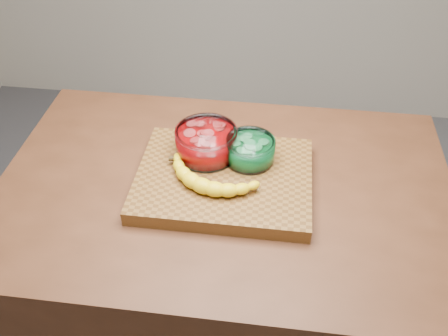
# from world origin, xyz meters

# --- Properties ---
(counter) EXTENTS (1.20, 0.80, 0.90)m
(counter) POSITION_xyz_m (0.00, 0.00, 0.45)
(counter) COLOR #4D2917
(counter) RESTS_ON ground
(cutting_board) EXTENTS (0.45, 0.35, 0.04)m
(cutting_board) POSITION_xyz_m (0.00, 0.00, 0.92)
(cutting_board) COLOR brown
(cutting_board) RESTS_ON counter
(bowl_red) EXTENTS (0.16, 0.16, 0.08)m
(bowl_red) POSITION_xyz_m (-0.06, 0.08, 0.98)
(bowl_red) COLOR white
(bowl_red) RESTS_ON cutting_board
(bowl_green) EXTENTS (0.13, 0.13, 0.06)m
(bowl_green) POSITION_xyz_m (0.06, 0.07, 0.97)
(bowl_green) COLOR white
(bowl_green) RESTS_ON cutting_board
(banana) EXTENTS (0.27, 0.17, 0.04)m
(banana) POSITION_xyz_m (-0.02, -0.03, 0.96)
(banana) COLOR yellow
(banana) RESTS_ON cutting_board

